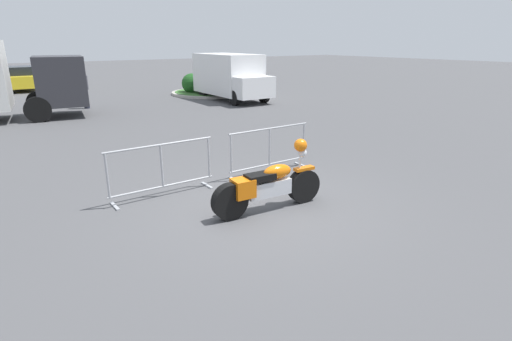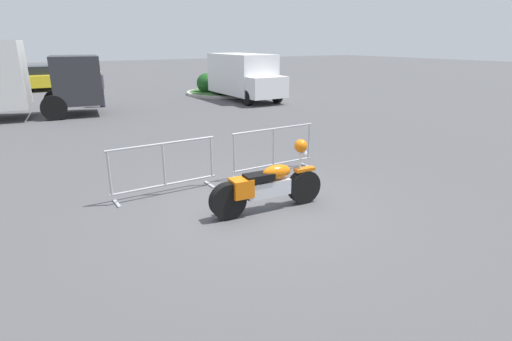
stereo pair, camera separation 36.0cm
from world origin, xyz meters
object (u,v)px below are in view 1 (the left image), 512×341
Objects in this scene: crowd_barrier_near at (162,169)px; pedestrian at (85,88)px; motorcycle at (269,185)px; crowd_barrier_far at (270,150)px; delivery_van at (230,76)px; parked_car_yellow at (20,78)px.

crowd_barrier_near is 12.34m from pedestrian.
pedestrian reaches higher than motorcycle.
crowd_barrier_near is at bearing 180.00° from crowd_barrier_far.
crowd_barrier_near is 0.44× the size of delivery_van.
delivery_van is 14.01m from parked_car_yellow.
parked_car_yellow is (-3.00, 22.02, 0.18)m from crowd_barrier_far.
crowd_barrier_far is 0.44× the size of delivery_van.
delivery_van reaches higher than crowd_barrier_near.
motorcycle is at bearing -53.09° from crowd_barrier_near.
crowd_barrier_far is at bearing -48.57° from pedestrian.
crowd_barrier_near is at bearing -60.77° from pedestrian.
crowd_barrier_near is at bearing 131.36° from motorcycle.
motorcycle is 1.02× the size of crowd_barrier_far.
crowd_barrier_near is 22.02m from parked_car_yellow.
motorcycle is 14.43m from delivery_van.
crowd_barrier_far is (2.62, 0.00, 0.00)m from crowd_barrier_near.
delivery_van is 1.17× the size of parked_car_yellow.
parked_car_yellow is 2.53× the size of pedestrian.
crowd_barrier_far is (1.31, 1.75, 0.08)m from motorcycle.
pedestrian is (-0.01, 14.01, 0.44)m from motorcycle.
crowd_barrier_far is 0.51× the size of parked_car_yellow.
pedestrian reaches higher than parked_car_yellow.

